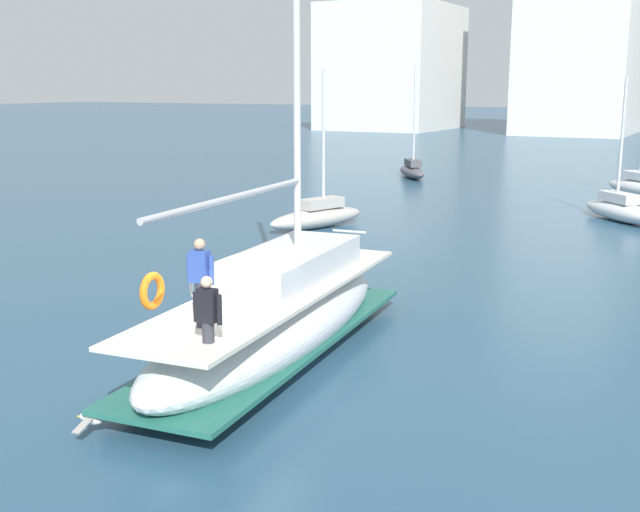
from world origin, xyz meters
name	(u,v)px	position (x,y,z in m)	size (l,w,h in m)	color
ground_plane	(231,382)	(0.00, 0.00, 0.00)	(400.00, 400.00, 0.00)	#284C66
main_sailboat	(276,314)	(-0.03, 1.75, 0.91)	(3.34, 9.79, 13.17)	silver
moored_sloop_near	(318,215)	(-6.70, 15.85, 0.51)	(2.61, 4.95, 6.24)	#B7B2A8
moored_catamaran	(412,170)	(-10.06, 34.29, 0.51)	(3.49, 4.30, 7.04)	#4C4C51
moored_cutter_right	(621,209)	(3.80, 23.34, 0.51)	(4.18, 4.30, 5.93)	silver
seagull	(92,419)	(-0.66, -3.01, 0.26)	(0.48, 0.98, 0.17)	silver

